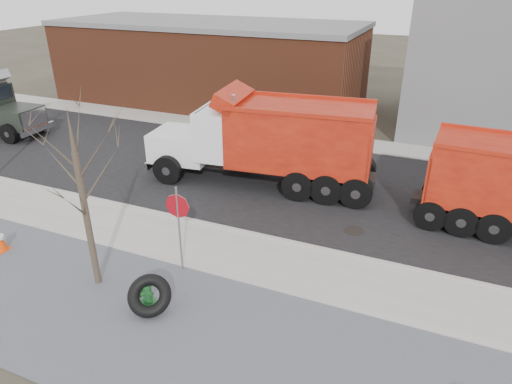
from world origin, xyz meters
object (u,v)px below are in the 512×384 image
at_px(truck_tire, 149,296).
at_px(stop_sign, 178,215).
at_px(fire_hydrant, 147,292).
at_px(dump_truck_red_b, 269,139).

xyz_separation_m(truck_tire, stop_sign, (-0.21, 1.93, 1.37)).
bearing_deg(truck_tire, fire_hydrant, 138.43).
distance_m(truck_tire, stop_sign, 2.38).
height_order(fire_hydrant, truck_tire, truck_tire).
xyz_separation_m(truck_tire, dump_truck_red_b, (-0.11, 8.73, 1.50)).
bearing_deg(fire_hydrant, stop_sign, 109.22).
bearing_deg(stop_sign, fire_hydrant, -73.31).
xyz_separation_m(stop_sign, dump_truck_red_b, (0.09, 6.79, 0.13)).
distance_m(stop_sign, dump_truck_red_b, 6.80).
bearing_deg(truck_tire, stop_sign, 96.17).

